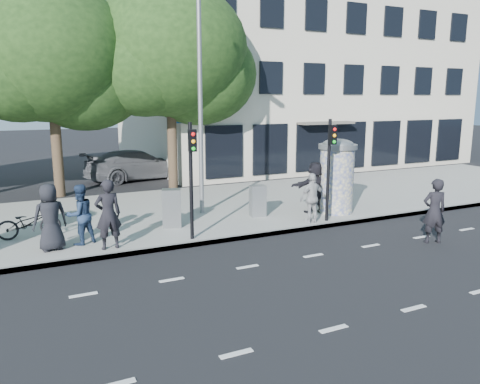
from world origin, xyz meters
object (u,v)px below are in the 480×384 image
traffic_pole_near (191,169)px  bicycle (29,223)px  ped_a (50,217)px  traffic_pole_far (330,160)px  car_right (137,165)px  cabinet_right (258,201)px  ped_b (108,214)px  ad_column_right (337,174)px  ped_e (312,198)px  ped_c (80,215)px  ped_f (315,187)px  man_road (434,211)px  street_lamp (201,81)px  cabinet_left (172,208)px

traffic_pole_near → bicycle: (-4.30, 2.22, -1.62)m
ped_a → bicycle: ped_a is taller
traffic_pole_far → car_right: traffic_pole_far is taller
traffic_pole_near → cabinet_right: traffic_pole_near is taller
ped_b → cabinet_right: (5.34, 1.44, -0.42)m
ad_column_right → ped_e: bearing=-152.0°
bicycle → cabinet_right: (7.29, -0.61, 0.08)m
car_right → ped_c: bearing=146.5°
traffic_pole_near → ped_c: size_ratio=1.98×
cabinet_right → ped_f: bearing=-3.0°
ad_column_right → cabinet_right: ad_column_right is taller
man_road → cabinet_right: 5.71m
cabinet_right → ad_column_right: bearing=-5.7°
ped_f → traffic_pole_far: bearing=83.0°
ped_e → bicycle: (-8.50, 2.16, -0.37)m
traffic_pole_far → man_road: size_ratio=1.76×
ped_b → cabinet_right: size_ratio=1.78×
ped_f → car_right: (-3.94, 10.51, -0.30)m
bicycle → cabinet_right: 7.31m
ped_a → ped_b: ped_b is taller
traffic_pole_near → ped_f: (5.07, 1.19, -1.16)m
street_lamp → ped_b: street_lamp is taller
traffic_pole_near → cabinet_right: 3.72m
cabinet_right → car_right: (-1.86, 10.09, 0.08)m
ped_b → cabinet_left: 2.65m
man_road → bicycle: 11.93m
ped_a → ped_b: 1.53m
traffic_pole_far → ped_a: (-8.59, 0.71, -1.16)m
ped_e → traffic_pole_far: bearing=170.9°
ad_column_right → bicycle: 10.23m
ad_column_right → ped_b: ad_column_right is taller
street_lamp → ped_a: (-5.19, -2.14, -3.72)m
ped_b → cabinet_left: bearing=-150.7°
traffic_pole_near → ped_f: size_ratio=1.84×
traffic_pole_near → bicycle: size_ratio=1.93×
street_lamp → cabinet_left: bearing=-140.3°
ped_e → street_lamp: bearing=-48.5°
traffic_pole_near → ped_b: size_ratio=1.75×
ped_c → ped_f: bearing=157.5°
cabinet_left → ad_column_right: bearing=12.2°
ped_c → cabinet_right: ped_c is taller
ped_a → ped_e: size_ratio=1.11×
ped_e → bicycle: 8.78m
ped_e → ped_f: size_ratio=0.90×
traffic_pole_far → car_right: 12.35m
ad_column_right → cabinet_left: (-5.94, 0.66, -0.77)m
ped_f → car_right: 11.23m
ped_e → cabinet_left: bearing=-22.9°
cabinet_right → ped_c: bearing=-165.3°
traffic_pole_near → ped_f: traffic_pole_near is taller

